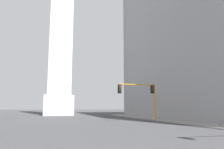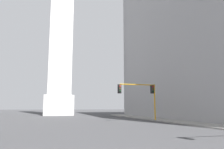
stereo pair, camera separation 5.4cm
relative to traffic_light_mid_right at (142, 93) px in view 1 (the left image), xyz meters
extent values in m
cube|color=gray|center=(4.32, -8.85, -4.08)|extent=(5.00, 67.85, 0.15)
cube|color=silver|center=(-11.16, 27.23, -1.66)|extent=(7.15, 7.15, 4.99)
cylinder|color=orange|center=(2.00, 0.01, -1.45)|extent=(0.18, 0.18, 5.41)
cylinder|color=#262626|center=(2.00, 0.01, -4.10)|extent=(0.40, 0.40, 0.10)
cube|color=black|center=(1.71, 0.01, 0.55)|extent=(0.36, 0.36, 1.10)
cube|color=black|center=(1.73, 0.19, 0.55)|extent=(0.58, 0.07, 1.32)
sphere|color=red|center=(1.70, -0.18, 0.89)|extent=(0.22, 0.22, 0.22)
sphere|color=#483506|center=(1.70, -0.18, 0.55)|extent=(0.22, 0.22, 0.22)
sphere|color=#073410|center=(1.70, -0.18, 0.21)|extent=(0.22, 0.22, 0.22)
cylinder|color=orange|center=(-0.73, 0.01, 1.15)|extent=(5.46, 0.14, 0.14)
sphere|color=orange|center=(2.00, 0.01, 1.15)|extent=(0.18, 0.18, 0.18)
cube|color=black|center=(-3.45, 0.01, 0.48)|extent=(0.36, 0.36, 1.10)
cube|color=black|center=(-3.44, 0.19, 0.48)|extent=(0.58, 0.07, 1.32)
sphere|color=red|center=(-3.47, -0.18, 0.82)|extent=(0.22, 0.22, 0.22)
sphere|color=#483506|center=(-3.47, -0.18, 0.48)|extent=(0.22, 0.22, 0.22)
sphere|color=#073410|center=(-3.47, -0.18, 0.14)|extent=(0.22, 0.22, 0.22)
camera|label=1|loc=(-12.87, -29.92, -2.16)|focal=35.00mm
camera|label=2|loc=(-12.82, -29.94, -2.16)|focal=35.00mm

